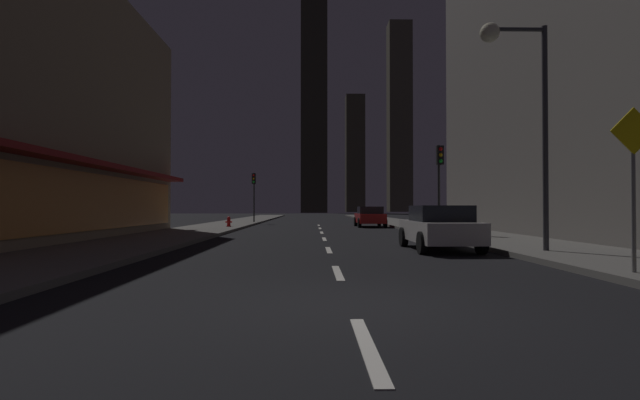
% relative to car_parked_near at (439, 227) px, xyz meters
% --- Properties ---
extents(ground_plane, '(78.00, 136.00, 0.10)m').
position_rel_car_parked_near_xyz_m(ground_plane, '(-3.60, 23.59, -0.79)').
color(ground_plane, black).
extents(sidewalk_right, '(4.00, 76.00, 0.15)m').
position_rel_car_parked_near_xyz_m(sidewalk_right, '(3.40, 23.59, -0.67)').
color(sidewalk_right, '#605E59').
rests_on(sidewalk_right, ground).
extents(sidewalk_left, '(4.00, 76.00, 0.15)m').
position_rel_car_parked_near_xyz_m(sidewalk_left, '(-10.60, 23.59, -0.67)').
color(sidewalk_left, '#605E59').
rests_on(sidewalk_left, ground).
extents(lane_marking_center, '(0.16, 33.40, 0.01)m').
position_rel_car_parked_near_xyz_m(lane_marking_center, '(-3.60, 5.19, -0.73)').
color(lane_marking_center, silver).
rests_on(lane_marking_center, ground).
extents(building_apartment_right, '(11.00, 20.00, 17.61)m').
position_rel_car_parked_near_xyz_m(building_apartment_right, '(10.90, 7.59, 8.06)').
color(building_apartment_right, slate).
rests_on(building_apartment_right, ground).
extents(skyscraper_distant_tall, '(6.78, 6.83, 64.02)m').
position_rel_car_parked_near_xyz_m(skyscraper_distant_tall, '(-3.53, 105.66, 31.27)').
color(skyscraper_distant_tall, '#2E2C22').
rests_on(skyscraper_distant_tall, ground).
extents(skyscraper_distant_mid, '(5.60, 5.67, 35.03)m').
position_rel_car_parked_near_xyz_m(skyscraper_distant_mid, '(8.92, 124.19, 16.78)').
color(skyscraper_distant_mid, '#403D30').
rests_on(skyscraper_distant_mid, ground).
extents(skyscraper_distant_short, '(7.33, 6.58, 60.83)m').
position_rel_car_parked_near_xyz_m(skyscraper_distant_short, '(24.13, 133.38, 29.67)').
color(skyscraper_distant_short, '#4E4A3B').
rests_on(skyscraper_distant_short, ground).
extents(car_parked_near, '(1.98, 4.24, 1.45)m').
position_rel_car_parked_near_xyz_m(car_parked_near, '(0.00, 0.00, 0.00)').
color(car_parked_near, silver).
rests_on(car_parked_near, ground).
extents(car_parked_far, '(1.98, 4.24, 1.45)m').
position_rel_car_parked_near_xyz_m(car_parked_far, '(0.00, 17.98, 0.00)').
color(car_parked_far, '#B21919').
rests_on(car_parked_far, ground).
extents(fire_hydrant_far_left, '(0.42, 0.30, 0.65)m').
position_rel_car_parked_near_xyz_m(fire_hydrant_far_left, '(-9.50, 15.01, -0.29)').
color(fire_hydrant_far_left, red).
rests_on(fire_hydrant_far_left, sidewalk_left).
extents(traffic_light_near_right, '(0.32, 0.48, 4.20)m').
position_rel_car_parked_near_xyz_m(traffic_light_near_right, '(1.90, 6.77, 2.45)').
color(traffic_light_near_right, '#2D2D2D').
rests_on(traffic_light_near_right, sidewalk_right).
extents(traffic_light_far_left, '(0.32, 0.48, 4.20)m').
position_rel_car_parked_near_xyz_m(traffic_light_far_left, '(-9.10, 24.77, 2.45)').
color(traffic_light_far_left, '#2D2D2D').
rests_on(traffic_light_far_left, sidewalk_left).
extents(street_lamp_right, '(1.96, 0.56, 6.58)m').
position_rel_car_parked_near_xyz_m(street_lamp_right, '(1.78, -1.78, 4.33)').
color(street_lamp_right, '#38383D').
rests_on(street_lamp_right, sidewalk_right).
extents(pedestrian_crossing_sign, '(0.91, 0.08, 3.15)m').
position_rel_car_parked_near_xyz_m(pedestrian_crossing_sign, '(2.00, -6.29, 1.28)').
color(pedestrian_crossing_sign, slate).
rests_on(pedestrian_crossing_sign, sidewalk_right).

